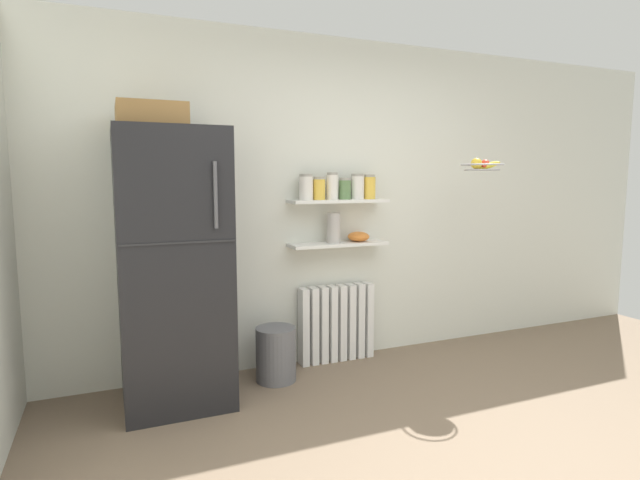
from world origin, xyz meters
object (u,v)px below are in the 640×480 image
object	(u,v)px
refrigerator	(173,264)
storage_jar_5	(370,187)
storage_jar_2	(332,186)
trash_bin	(276,354)
radiator	(336,323)
storage_jar_4	(357,187)
hanging_fruit_basket	(482,166)
vase	(334,228)
storage_jar_1	(319,188)
storage_jar_3	(345,189)
storage_jar_0	(306,187)
shelf_bowl	(359,237)

from	to	relation	value
refrigerator	storage_jar_5	bearing A→B (deg)	8.43
refrigerator	storage_jar_2	size ratio (longest dim) A/B	9.18
refrigerator	trash_bin	bearing A→B (deg)	4.17
storage_jar_2	trash_bin	distance (m)	1.35
radiator	storage_jar_4	world-z (taller)	storage_jar_4
radiator	hanging_fruit_basket	distance (m)	1.71
storage_jar_5	trash_bin	size ratio (longest dim) A/B	0.49
storage_jar_5	trash_bin	distance (m)	1.51
storage_jar_2	storage_jar_5	world-z (taller)	storage_jar_2
vase	hanging_fruit_basket	xyz separation A→B (m)	(1.08, -0.44, 0.49)
storage_jar_1	storage_jar_4	size ratio (longest dim) A/B	0.88
refrigerator	storage_jar_3	xyz separation A→B (m)	(1.37, 0.24, 0.48)
storage_jar_1	storage_jar_3	distance (m)	0.22
storage_jar_1	storage_jar_4	xyz separation A→B (m)	(0.33, 0.00, 0.01)
storage_jar_0	storage_jar_1	world-z (taller)	storage_jar_0
storage_jar_0	vase	distance (m)	0.40
storage_jar_0	storage_jar_3	bearing A→B (deg)	0.00
refrigerator	vase	distance (m)	1.30
storage_jar_2	storage_jar_4	xyz separation A→B (m)	(0.22, -0.00, -0.01)
storage_jar_0	storage_jar_3	distance (m)	0.33
storage_jar_0	hanging_fruit_basket	distance (m)	1.40
storage_jar_5	hanging_fruit_basket	xyz separation A→B (m)	(0.76, -0.44, 0.17)
storage_jar_3	storage_jar_5	xyz separation A→B (m)	(0.22, 0.00, 0.01)
storage_jar_5	trash_bin	xyz separation A→B (m)	(-0.87, -0.18, -1.22)
trash_bin	vase	bearing A→B (deg)	18.45
radiator	storage_jar_2	bearing A→B (deg)	-151.57
radiator	vase	distance (m)	0.79
storage_jar_3	storage_jar_0	bearing A→B (deg)	-180.00
storage_jar_1	trash_bin	bearing A→B (deg)	-156.70
storage_jar_3	trash_bin	world-z (taller)	storage_jar_3
storage_jar_0	shelf_bowl	size ratio (longest dim) A/B	1.12
radiator	trash_bin	size ratio (longest dim) A/B	1.58
storage_jar_2	trash_bin	world-z (taller)	storage_jar_2
storage_jar_5	shelf_bowl	bearing A→B (deg)	-180.00
refrigerator	storage_jar_0	world-z (taller)	refrigerator
shelf_bowl	trash_bin	distance (m)	1.14
radiator	storage_jar_3	xyz separation A→B (m)	(0.06, -0.03, 1.10)
storage_jar_5	storage_jar_2	bearing A→B (deg)	-180.00
storage_jar_4	shelf_bowl	world-z (taller)	storage_jar_4
storage_jar_5	trash_bin	world-z (taller)	storage_jar_5
refrigerator	shelf_bowl	distance (m)	1.51
storage_jar_2	storage_jar_3	world-z (taller)	storage_jar_2
storage_jar_1	storage_jar_3	bearing A→B (deg)	0.00
shelf_bowl	hanging_fruit_basket	world-z (taller)	hanging_fruit_basket
hanging_fruit_basket	storage_jar_2	bearing A→B (deg)	158.04
storage_jar_2	storage_jar_3	xyz separation A→B (m)	(0.11, 0.00, -0.02)
storage_jar_2	storage_jar_3	distance (m)	0.11
storage_jar_4	shelf_bowl	xyz separation A→B (m)	(0.01, 0.00, -0.40)
shelf_bowl	storage_jar_5	bearing A→B (deg)	0.00
radiator	storage_jar_3	distance (m)	1.10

